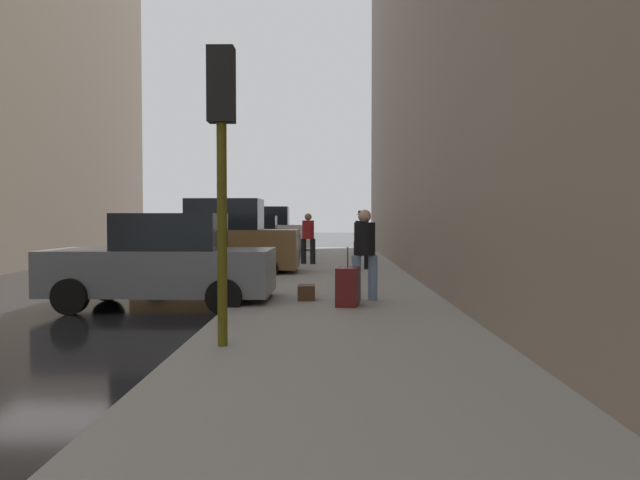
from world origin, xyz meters
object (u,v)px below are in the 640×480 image
parked_gray_coupe (164,263)px  parked_white_van (264,232)px  traffic_light (222,130)px  duffel_bag (307,292)px  parked_dark_green_sedan (248,240)px  rolling_suitcase (348,287)px  pedestrian_in_red_jacket (308,236)px  pedestrian_in_jeans (365,250)px  fire_hydrant (283,259)px  pedestrian_with_fedora (362,237)px  parked_bronze_suv (220,241)px

parked_gray_coupe → parked_white_van: bearing=90.0°
traffic_light → duffel_bag: (0.87, 4.27, -2.47)m
parked_dark_green_sedan → duffel_bag: parked_dark_green_sedan is taller
parked_dark_green_sedan → duffel_bag: bearing=-77.5°
parked_dark_green_sedan → rolling_suitcase: size_ratio=4.09×
pedestrian_in_red_jacket → duffel_bag: (0.28, -9.25, -0.81)m
rolling_suitcase → duffel_bag: rolling_suitcase is taller
pedestrian_in_jeans → rolling_suitcase: 1.04m
fire_hydrant → traffic_light: traffic_light is taller
parked_dark_green_sedan → parked_gray_coupe: bearing=-90.0°
duffel_bag → pedestrian_in_jeans: bearing=-2.4°
pedestrian_with_fedora → pedestrian_in_red_jacket: 2.72m
parked_gray_coupe → parked_bronze_suv: size_ratio=0.91×
pedestrian_with_fedora → rolling_suitcase: (-0.67, -7.95, -0.65)m
parked_dark_green_sedan → traffic_light: (1.85, -16.56, 1.91)m
parked_gray_coupe → parked_bronze_suv: (-0.00, 6.11, 0.18)m
pedestrian_with_fedora → duffel_bag: size_ratio=4.04×
rolling_suitcase → pedestrian_in_red_jacket: bearing=95.9°
parked_dark_green_sedan → traffic_light: traffic_light is taller
parked_gray_coupe → fire_hydrant: bearing=74.4°
parked_white_van → duffel_bag: parked_white_van is taller
parked_gray_coupe → pedestrian_in_jeans: size_ratio=2.47×
traffic_light → rolling_suitcase: 4.44m
parked_gray_coupe → duffel_bag: 2.78m
parked_gray_coupe → traffic_light: (1.85, -4.26, 1.91)m
parked_gray_coupe → rolling_suitcase: bearing=-13.0°
fire_hydrant → pedestrian_with_fedora: size_ratio=0.40×
pedestrian_in_red_jacket → parked_gray_coupe: bearing=-104.7°
parked_white_van → pedestrian_in_red_jacket: parked_white_van is taller
traffic_light → pedestrian_in_jeans: traffic_light is taller
parked_bronze_suv → fire_hydrant: 1.91m
parked_bronze_suv → pedestrian_in_jeans: (3.82, -6.14, 0.07)m
parked_bronze_suv → parked_white_van: (0.00, 12.16, 0.00)m
pedestrian_in_jeans → duffel_bag: 1.37m
parked_white_van → duffel_bag: bearing=-81.5°
rolling_suitcase → parked_dark_green_sedan: bearing=104.9°
duffel_bag → parked_gray_coupe: bearing=-179.7°
traffic_light → parked_bronze_suv: bearing=100.1°
parked_white_van → fire_hydrant: bearing=-81.3°
pedestrian_in_jeans → pedestrian_in_red_jacket: bearing=98.4°
rolling_suitcase → parked_gray_coupe: bearing=167.0°
traffic_light → parked_white_van: bearing=94.7°
pedestrian_in_jeans → rolling_suitcase: size_ratio=1.64×
parked_white_van → duffel_bag: (2.72, -18.25, -0.74)m
pedestrian_in_jeans → rolling_suitcase: pedestrian_in_jeans is taller
pedestrian_in_red_jacket → duffel_bag: bearing=-88.3°
parked_white_van → traffic_light: size_ratio=1.28×
parked_bronze_suv → pedestrian_in_jeans: parked_bronze_suv is taller
parked_bronze_suv → fire_hydrant: bearing=10.7°
duffel_bag → traffic_light: bearing=-101.4°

